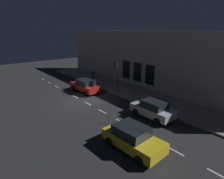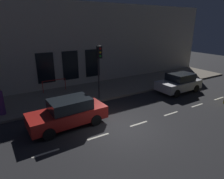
{
  "view_description": "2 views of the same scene",
  "coord_description": "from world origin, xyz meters",
  "px_view_note": "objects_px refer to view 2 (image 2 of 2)",
  "views": [
    {
      "loc": [
        -9.54,
        -16.62,
        7.4
      ],
      "look_at": [
        2.21,
        -2.32,
        1.43
      ],
      "focal_mm": 29.87,
      "sensor_mm": 36.0,
      "label": 1
    },
    {
      "loc": [
        -7.62,
        5.3,
        5.41
      ],
      "look_at": [
        2.7,
        -0.81,
        1.33
      ],
      "focal_mm": 30.7,
      "sensor_mm": 36.0,
      "label": 2
    }
  ],
  "objects_px": {
    "parked_car_2": "(68,113)",
    "pedestrian_0": "(1,102)",
    "traffic_light": "(99,59)",
    "parked_car_0": "(179,83)"
  },
  "relations": [
    {
      "from": "parked_car_2",
      "to": "pedestrian_0",
      "type": "height_order",
      "value": "pedestrian_0"
    },
    {
      "from": "parked_car_0",
      "to": "pedestrian_0",
      "type": "distance_m",
      "value": 13.2
    },
    {
      "from": "parked_car_0",
      "to": "parked_car_2",
      "type": "xyz_separation_m",
      "value": [
        -0.89,
        9.84,
        0.0
      ]
    },
    {
      "from": "traffic_light",
      "to": "parked_car_0",
      "type": "relative_size",
      "value": 1.04
    },
    {
      "from": "parked_car_0",
      "to": "parked_car_2",
      "type": "distance_m",
      "value": 9.88
    },
    {
      "from": "parked_car_2",
      "to": "pedestrian_0",
      "type": "relative_size",
      "value": 2.53
    },
    {
      "from": "traffic_light",
      "to": "pedestrian_0",
      "type": "relative_size",
      "value": 2.34
    },
    {
      "from": "traffic_light",
      "to": "pedestrian_0",
      "type": "distance_m",
      "value": 6.74
    },
    {
      "from": "traffic_light",
      "to": "parked_car_0",
      "type": "distance_m",
      "value": 7.23
    },
    {
      "from": "traffic_light",
      "to": "parked_car_0",
      "type": "xyz_separation_m",
      "value": [
        -1.49,
        -6.67,
        -2.34
      ]
    }
  ]
}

